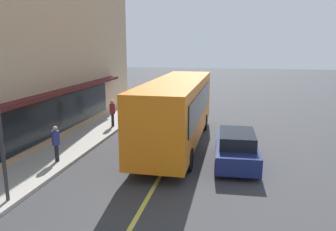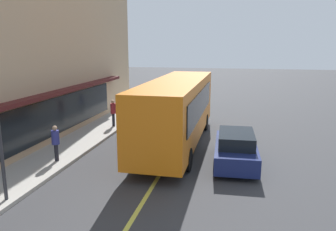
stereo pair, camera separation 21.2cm
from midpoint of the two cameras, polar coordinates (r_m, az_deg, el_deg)
ground at (r=17.04m, az=1.64°, el=-5.87°), size 120.00×120.00×0.00m
sidewalk at (r=18.69m, az=-14.82°, el=-4.39°), size 80.00×2.43×0.15m
lane_centre_stripe at (r=17.04m, az=1.64°, el=-5.85°), size 36.00×0.16×0.01m
bus at (r=17.29m, az=1.97°, el=1.20°), size 11.14×2.65×3.50m
car_navy at (r=15.06m, az=12.07°, el=-5.62°), size 4.37×1.99×1.52m
pedestrian_mid_block at (r=24.05m, az=-6.33°, el=2.15°), size 0.34×0.34×1.62m
pedestrian_near_storefront at (r=21.18m, az=-9.21°, el=0.86°), size 0.34×0.34×1.71m
pedestrian_waiting at (r=15.46m, az=-18.55°, el=-4.05°), size 0.34×0.34×1.63m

